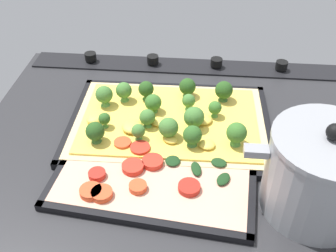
# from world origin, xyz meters

# --- Properties ---
(ground_plane) EXTENTS (0.77, 0.63, 0.03)m
(ground_plane) POSITION_xyz_m (0.00, 0.00, -0.01)
(ground_plane) COLOR #28282B
(stove_control_panel) EXTENTS (0.74, 0.07, 0.03)m
(stove_control_panel) POSITION_xyz_m (0.00, -0.28, 0.01)
(stove_control_panel) COLOR black
(stove_control_panel) RESTS_ON ground_plane
(baking_tray_front) EXTENTS (0.40, 0.28, 0.01)m
(baking_tray_front) POSITION_xyz_m (0.02, -0.05, 0.00)
(baking_tray_front) COLOR black
(baking_tray_front) RESTS_ON ground_plane
(broccoli_pizza) EXTENTS (0.37, 0.25, 0.06)m
(broccoli_pizza) POSITION_xyz_m (0.02, -0.05, 0.02)
(broccoli_pizza) COLOR #D3B77F
(broccoli_pizza) RESTS_ON baking_tray_front
(baking_tray_back) EXTENTS (0.36, 0.27, 0.01)m
(baking_tray_back) POSITION_xyz_m (0.03, 0.08, 0.00)
(baking_tray_back) COLOR black
(baking_tray_back) RESTS_ON ground_plane
(veggie_pizza_back) EXTENTS (0.33, 0.24, 0.02)m
(veggie_pizza_back) POSITION_xyz_m (0.03, 0.09, 0.01)
(veggie_pizza_back) COLOR tan
(veggie_pizza_back) RESTS_ON baking_tray_back
(cooking_pot) EXTENTS (0.23, 0.17, 0.16)m
(cooking_pot) POSITION_xyz_m (-0.22, 0.13, 0.07)
(cooking_pot) COLOR gray
(cooking_pot) RESTS_ON ground_plane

